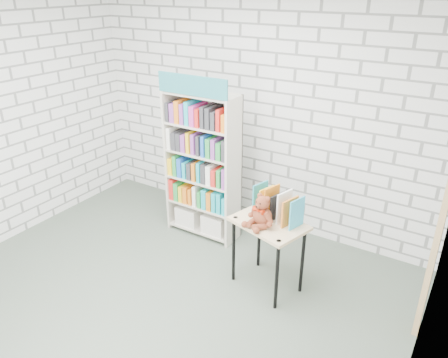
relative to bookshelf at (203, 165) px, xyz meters
The scene contains 7 objects.
ground 1.66m from the bookshelf, 76.08° to the right, with size 4.50×4.50×0.00m, color #4B5749.
room_shell 1.66m from the bookshelf, 76.08° to the right, with size 4.52×4.02×2.81m.
bookshelf is the anchor object (origin of this frame).
display_table 1.28m from the bookshelf, 25.14° to the right, with size 0.80×0.65×0.74m.
table_books 1.24m from the bookshelf, 20.02° to the right, with size 0.52×0.34×0.29m.
teddy_bear 1.26m from the bookshelf, 29.93° to the right, with size 0.29×0.28×0.32m.
door_trim 2.60m from the bookshelf, ahead, with size 0.05×0.12×2.10m, color tan.
Camera 1 is at (2.35, -2.47, 2.86)m, focal length 35.00 mm.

